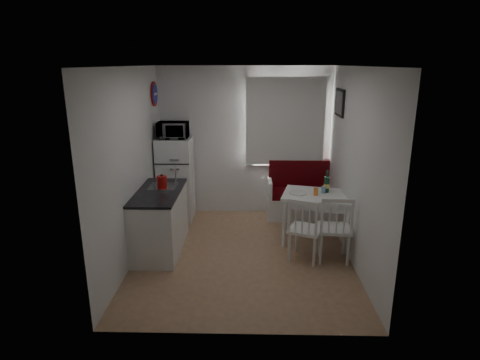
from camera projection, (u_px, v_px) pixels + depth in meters
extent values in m
cube|color=#9A6E52|center=(243.00, 255.00, 5.74)|extent=(3.00, 3.50, 0.02)
cube|color=white|center=(243.00, 66.00, 5.01)|extent=(3.00, 3.50, 0.02)
cube|color=white|center=(245.00, 142.00, 7.05)|extent=(3.00, 0.02, 2.60)
cube|color=white|center=(240.00, 214.00, 3.69)|extent=(3.00, 0.02, 2.60)
cube|color=white|center=(132.00, 166.00, 5.41)|extent=(0.02, 3.50, 2.60)
cube|color=white|center=(355.00, 167.00, 5.34)|extent=(0.02, 3.50, 2.60)
cube|color=white|center=(285.00, 124.00, 6.92)|extent=(1.22, 0.06, 1.47)
cube|color=white|center=(285.00, 122.00, 6.84)|extent=(1.35, 0.02, 1.50)
cube|color=white|center=(160.00, 222.00, 5.79)|extent=(0.60, 1.30, 0.86)
cube|color=black|center=(158.00, 192.00, 5.66)|extent=(0.62, 1.32, 0.03)
cube|color=#99999E|center=(163.00, 189.00, 5.91)|extent=(0.40, 0.40, 0.10)
cylinder|color=silver|center=(176.00, 174.00, 6.03)|extent=(0.02, 0.02, 0.26)
cylinder|color=#1C2DA9|center=(155.00, 94.00, 6.56)|extent=(0.03, 0.40, 0.40)
cube|color=black|center=(340.00, 103.00, 6.18)|extent=(0.04, 0.52, 0.42)
cube|color=white|center=(306.00, 207.00, 7.08)|extent=(1.39, 0.54, 0.39)
cube|color=#51050B|center=(307.00, 193.00, 7.01)|extent=(1.33, 0.49, 0.13)
cube|color=#51050B|center=(306.00, 173.00, 7.12)|extent=(1.33, 0.11, 0.49)
cube|color=white|center=(318.00, 195.00, 5.96)|extent=(1.16, 0.93, 0.04)
cube|color=white|center=(318.00, 201.00, 5.98)|extent=(1.04, 0.81, 0.12)
cylinder|color=white|center=(317.00, 219.00, 6.06)|extent=(0.06, 0.06, 0.73)
cube|color=white|center=(306.00, 229.00, 5.50)|extent=(0.56, 0.55, 0.04)
cube|color=white|center=(308.00, 218.00, 5.25)|extent=(0.39, 0.20, 0.45)
cube|color=white|center=(334.00, 228.00, 5.49)|extent=(0.47, 0.45, 0.04)
cube|color=white|center=(338.00, 216.00, 5.23)|extent=(0.43, 0.07, 0.47)
cube|color=white|center=(176.00, 179.00, 6.91)|extent=(0.57, 0.57, 1.43)
imported|color=white|center=(173.00, 130.00, 6.62)|extent=(0.50, 0.34, 0.27)
cylinder|color=#AE0F0D|center=(162.00, 182.00, 5.67)|extent=(0.17, 0.17, 0.22)
cylinder|color=orange|center=(316.00, 192.00, 5.89)|extent=(0.07, 0.07, 0.11)
cylinder|color=#719FC0|center=(323.00, 190.00, 5.98)|extent=(0.06, 0.06, 0.11)
cylinder|color=white|center=(298.00, 193.00, 5.97)|extent=(0.26, 0.26, 0.02)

